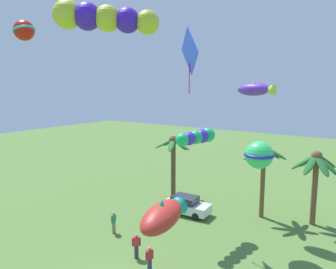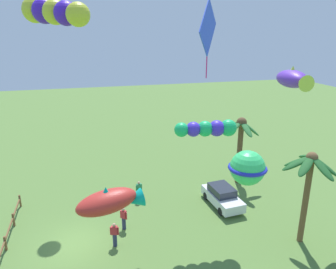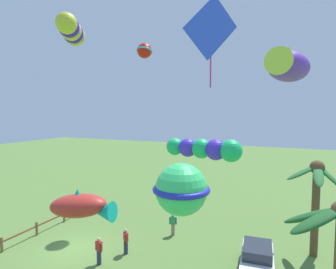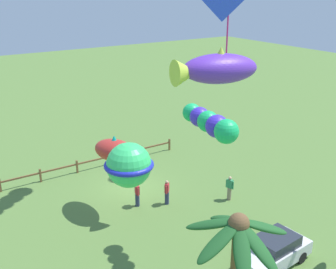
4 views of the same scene
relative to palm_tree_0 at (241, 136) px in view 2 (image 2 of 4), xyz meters
name	(u,v)px [view 2 (image 2 of 4)]	position (x,y,z in m)	size (l,w,h in m)	color
ground_plane	(76,243)	(5.22, -13.74, -4.30)	(120.00, 120.00, 0.00)	#567A38
palm_tree_0	(241,136)	(0.00, 0.00, 0.00)	(3.54, 3.36, 5.89)	brown
palm_tree_1	(309,174)	(8.61, -0.01, 0.37)	(3.56, 3.40, 6.03)	brown
rail_fence	(0,256)	(6.08, -17.82, -3.71)	(13.25, 0.12, 0.95)	brown
parked_car_0	(222,196)	(3.29, -2.96, -3.55)	(4.03, 2.02, 1.51)	silver
spectator_0	(124,218)	(4.43, -10.61, -3.49)	(0.43, 0.43, 1.59)	#2D3351
spectator_1	(139,191)	(0.87, -8.94, -3.49)	(0.34, 0.53, 1.59)	gray
spectator_2	(115,234)	(6.06, -11.38, -3.49)	(0.32, 0.53, 1.59)	#2D3351
kite_tube_0	(52,12)	(5.25, -13.70, 9.29)	(4.21, 3.37, 1.55)	gold
kite_diamond_1	(208,29)	(4.87, -5.26, 8.52)	(2.58, 2.07, 4.54)	blue
kite_ball_2	(247,168)	(9.89, -4.88, 1.85)	(2.39, 2.39, 1.77)	#38DB6D
kite_fish_3	(293,79)	(8.37, -1.72, 5.96)	(3.03, 1.71, 1.19)	#6330BD
kite_ball_4	(71,14)	(-2.39, -12.91, 9.58)	(1.44, 1.45, 1.25)	red
kite_tube_5	(208,129)	(5.59, -5.30, 2.68)	(1.33, 3.90, 1.05)	#1AC464
kite_fish_6	(111,201)	(7.20, -11.57, -0.53)	(2.11, 4.03, 1.72)	red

